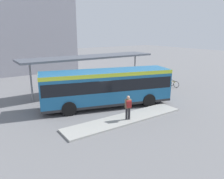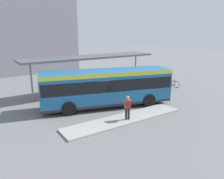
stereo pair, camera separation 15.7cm
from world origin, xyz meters
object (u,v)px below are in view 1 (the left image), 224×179
object	(u,v)px
potted_planter_near_shelter	(129,85)
city_bus	(107,86)
pedestrian_waiting	(128,106)
bicycle_yellow	(173,83)
bicycle_blue	(168,82)
bicycle_green	(163,80)

from	to	relation	value
potted_planter_near_shelter	city_bus	bearing A→B (deg)	-150.37
pedestrian_waiting	bicycle_yellow	xyz separation A→B (m)	(10.19, 4.93, -0.74)
pedestrian_waiting	potted_planter_near_shelter	distance (m)	7.47
bicycle_yellow	bicycle_blue	size ratio (longest dim) A/B	1.05
city_bus	bicycle_green	bearing A→B (deg)	33.64
pedestrian_waiting	bicycle_blue	xyz separation A→B (m)	(10.45, 5.81, -0.75)
city_bus	bicycle_yellow	distance (m)	9.91
pedestrian_waiting	bicycle_blue	bearing A→B (deg)	-39.65
pedestrian_waiting	bicycle_yellow	world-z (taller)	pedestrian_waiting
pedestrian_waiting	bicycle_blue	size ratio (longest dim) A/B	1.07
bicycle_yellow	pedestrian_waiting	bearing A→B (deg)	110.69
bicycle_yellow	potted_planter_near_shelter	distance (m)	5.65
bicycle_blue	city_bus	bearing A→B (deg)	94.95
bicycle_yellow	bicycle_blue	world-z (taller)	bicycle_yellow
city_bus	bicycle_green	xyz separation A→B (m)	(9.97, 3.20, -1.41)
bicycle_yellow	potted_planter_near_shelter	world-z (taller)	potted_planter_near_shelter
pedestrian_waiting	bicycle_green	world-z (taller)	pedestrian_waiting
bicycle_yellow	potted_planter_near_shelter	size ratio (longest dim) A/B	1.15
bicycle_yellow	bicycle_green	world-z (taller)	bicycle_yellow
bicycle_yellow	potted_planter_near_shelter	xyz separation A→B (m)	(-5.56, 0.92, 0.39)
city_bus	bicycle_blue	bearing A→B (deg)	28.95
bicycle_blue	bicycle_green	bearing A→B (deg)	-8.09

